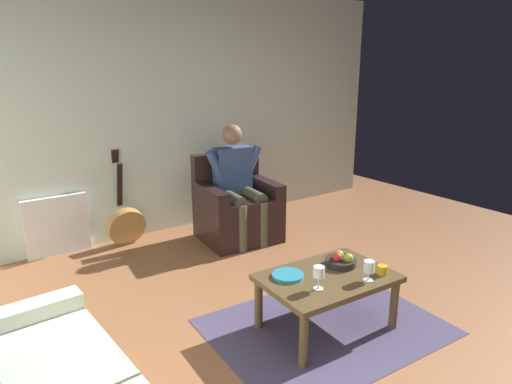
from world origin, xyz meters
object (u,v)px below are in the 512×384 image
coffee_table (327,283)px  wine_glass_near (319,273)px  candle_jar (382,270)px  armchair (237,210)px  decorative_dish (288,275)px  wine_glass_far (369,268)px  guitar (126,223)px  person_seated (238,180)px  fruit_bowl (341,261)px

coffee_table → wine_glass_near: (0.19, 0.11, 0.17)m
candle_jar → armchair: bearing=-93.0°
coffee_table → decorative_dish: size_ratio=4.25×
wine_glass_far → candle_jar: wine_glass_far is taller
wine_glass_far → decorative_dish: 0.56m
armchair → wine_glass_far: size_ratio=6.23×
guitar → wine_glass_near: guitar is taller
person_seated → decorative_dish: size_ratio=5.53×
person_seated → coffee_table: person_seated is taller
coffee_table → fruit_bowl: 0.23m
coffee_table → wine_glass_far: bearing=128.4°
decorative_dish → candle_jar: candle_jar is taller
guitar → wine_glass_far: 2.72m
armchair → guitar: guitar is taller
guitar → candle_jar: 2.75m
armchair → fruit_bowl: armchair is taller
decorative_dish → armchair: bearing=-111.7°
fruit_bowl → candle_jar: fruit_bowl is taller
coffee_table → wine_glass_near: 0.28m
wine_glass_far → wine_glass_near: bearing=-16.8°
fruit_bowl → decorative_dish: fruit_bowl is taller
wine_glass_near → armchair: bearing=-107.8°
wine_glass_far → fruit_bowl: 0.29m
candle_jar → guitar: bearing=-70.1°
armchair → decorative_dish: size_ratio=4.07×
coffee_table → candle_jar: candle_jar is taller
wine_glass_far → candle_jar: 0.17m
armchair → coffee_table: bearing=82.7°
armchair → decorative_dish: armchair is taller
armchair → person_seated: person_seated is taller
coffee_table → fruit_bowl: fruit_bowl is taller
armchair → decorative_dish: 1.83m
coffee_table → fruit_bowl: size_ratio=4.15×
wine_glass_far → person_seated: bearing=-97.3°
fruit_bowl → decorative_dish: bearing=-10.3°
armchair → wine_glass_far: armchair is taller
guitar → wine_glass_far: guitar is taller
fruit_bowl → decorative_dish: (0.44, -0.08, -0.03)m
candle_jar → fruit_bowl: bearing=-63.7°
wine_glass_near → candle_jar: wine_glass_near is taller
fruit_bowl → candle_jar: bearing=116.3°
armchair → decorative_dish: bearing=74.3°
coffee_table → wine_glass_far: 0.32m
guitar → wine_glass_far: size_ratio=6.83×
decorative_dish → wine_glass_near: bearing=101.7°
armchair → fruit_bowl: 1.80m
person_seated → fruit_bowl: bearing=88.3°
decorative_dish → wine_glass_far: bearing=138.9°
wine_glass_far → decorative_dish: (0.41, -0.36, -0.08)m
armchair → guitar: 1.17m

